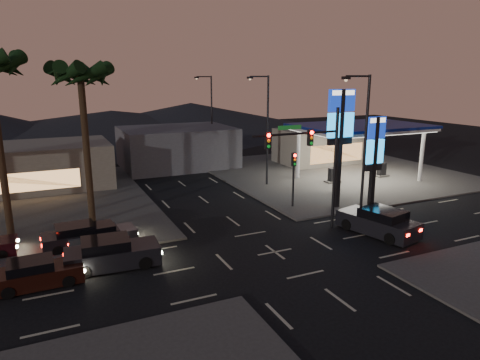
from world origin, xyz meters
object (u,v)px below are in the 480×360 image
pylon_sign_tall (340,125)px  pylon_sign_short (375,148)px  car_lane_a_front (111,254)px  car_lane_b_front (101,236)px  suv_station (379,222)px  gas_station (361,129)px  car_lane_a_mid (37,274)px  car_lane_b_mid (80,236)px  traffic_signal_mast (313,153)px

pylon_sign_tall → pylon_sign_short: pylon_sign_tall is taller
car_lane_a_front → car_lane_b_front: 3.39m
pylon_sign_short → car_lane_b_front: (-19.96, 0.79, -4.04)m
pylon_sign_short → suv_station: 7.03m
gas_station → car_lane_a_mid: (-28.46, -10.77, -4.45)m
car_lane_b_mid → gas_station: bearing=13.9°
traffic_signal_mast → car_lane_b_front: traffic_signal_mast is taller
traffic_signal_mast → car_lane_a_mid: 16.87m
car_lane_b_front → car_lane_b_mid: 1.20m
car_lane_b_mid → suv_station: suv_station is taller
pylon_sign_short → pylon_sign_tall: bearing=158.2°
gas_station → car_lane_b_front: bearing=-165.0°
pylon_sign_tall → car_lane_b_mid: 19.50m
gas_station → car_lane_b_front: (-24.96, -6.71, -4.47)m
traffic_signal_mast → car_lane_b_mid: size_ratio=1.79×
pylon_sign_short → car_lane_b_mid: bearing=177.3°
car_lane_b_mid → traffic_signal_mast: bearing=-14.2°
pylon_sign_short → car_lane_b_mid: pylon_sign_short is taller
pylon_sign_tall → pylon_sign_short: 3.20m
gas_station → traffic_signal_mast: size_ratio=1.53×
car_lane_a_mid → car_lane_b_front: size_ratio=1.02×
pylon_sign_tall → car_lane_a_front: pylon_sign_tall is taller
pylon_sign_tall → car_lane_a_mid: size_ratio=2.14×
gas_station → car_lane_b_mid: (-26.14, -6.49, -4.42)m
gas_station → car_lane_b_mid: bearing=-166.1°
car_lane_b_mid → pylon_sign_short: bearing=-2.7°
gas_station → suv_station: bearing=-124.9°
car_lane_a_mid → car_lane_b_front: 5.36m
gas_station → car_lane_b_front: 26.23m
car_lane_a_mid → pylon_sign_tall: bearing=11.5°
pylon_sign_tall → car_lane_a_front: 18.59m
pylon_sign_short → suv_station: bearing=-126.7°
pylon_sign_short → car_lane_a_mid: bearing=-172.1°
pylon_sign_tall → suv_station: (-1.01, -5.71, -5.60)m
car_lane_a_front → car_lane_a_mid: bearing=-169.3°
gas_station → suv_station: 15.48m
pylon_sign_tall → pylon_sign_short: (2.50, -1.00, -1.74)m
car_lane_a_front → car_lane_b_mid: 3.82m
pylon_sign_short → traffic_signal_mast: (-7.24, -2.51, 0.57)m
gas_station → car_lane_a_front: size_ratio=2.42×
traffic_signal_mast → car_lane_b_front: (-12.72, 3.31, -4.61)m
traffic_signal_mast → car_lane_a_front: 13.38m
car_lane_b_front → car_lane_b_mid: bearing=169.6°
car_lane_b_front → pylon_sign_short: bearing=-2.3°
pylon_sign_short → car_lane_a_mid: pylon_sign_short is taller
pylon_sign_tall → car_lane_a_mid: bearing=-168.5°
traffic_signal_mast → car_lane_a_mid: (-16.21, -0.76, -4.60)m
gas_station → pylon_sign_tall: pylon_sign_tall is taller
car_lane_b_mid → suv_station: (17.63, -5.72, 0.13)m
car_lane_b_front → suv_station: (16.45, -5.50, 0.18)m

